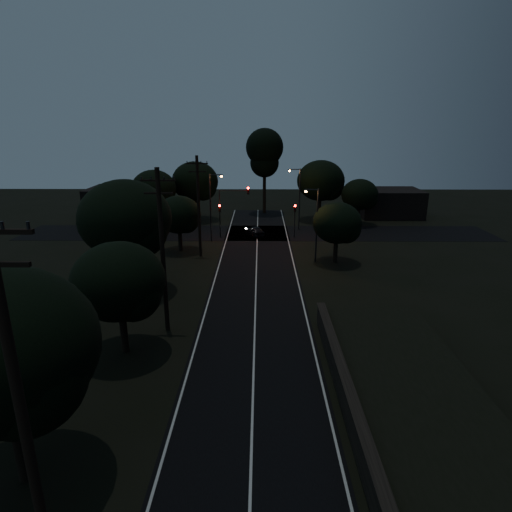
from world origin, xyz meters
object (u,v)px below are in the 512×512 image
object	(u,v)px
signal_right	(295,215)
utility_pole_near	(21,412)
utility_pole_far	(199,205)
signal_left	(220,214)
car	(255,231)
streetlight_b	(298,195)
utility_pole_mid	(162,249)
streetlight_c	(315,220)
signal_mast	(233,202)
streetlight_a	(212,203)
tall_pine	(265,153)

from	to	relation	value
signal_right	utility_pole_near	bearing A→B (deg)	-104.17
utility_pole_far	signal_right	size ratio (longest dim) A/B	2.56
utility_pole_far	signal_left	bearing A→B (deg)	80.06
car	streetlight_b	bearing A→B (deg)	-171.11
utility_pole_mid	signal_left	world-z (taller)	utility_pole_mid
signal_left	signal_right	world-z (taller)	same
signal_right	streetlight_c	distance (m)	10.18
utility_pole_far	signal_left	size ratio (longest dim) A/B	2.56
utility_pole_far	signal_mast	bearing A→B (deg)	68.89
streetlight_a	tall_pine	bearing A→B (deg)	69.64
utility_pole_far	signal_mast	world-z (taller)	utility_pole_far
signal_left	signal_right	size ratio (longest dim) A/B	1.00
tall_pine	signal_right	xyz separation A→B (m)	(3.60, -15.01, -6.45)
tall_pine	signal_left	xyz separation A→B (m)	(-5.60, -15.01, -6.45)
streetlight_a	streetlight_b	distance (m)	12.19
tall_pine	streetlight_a	distance (m)	18.72
utility_pole_near	car	xyz separation A→B (m)	(5.73, 42.57, -5.63)
utility_pole_mid	car	xyz separation A→B (m)	(5.73, 25.57, -5.12)
signal_right	tall_pine	bearing A→B (deg)	103.49
signal_left	streetlight_b	bearing A→B (deg)	22.05
utility_pole_mid	streetlight_a	xyz separation A→B (m)	(0.69, 23.00, -1.10)
utility_pole_mid	signal_left	bearing A→B (deg)	86.79
utility_pole_far	car	world-z (taller)	utility_pole_far
tall_pine	streetlight_c	world-z (taller)	tall_pine
signal_right	streetlight_a	world-z (taller)	streetlight_a
car	tall_pine	bearing A→B (deg)	-117.73
utility_pole_far	tall_pine	size ratio (longest dim) A/B	0.81
streetlight_c	utility_pole_mid	bearing A→B (deg)	-128.26
signal_left	streetlight_b	distance (m)	10.84
utility_pole_mid	utility_pole_far	distance (m)	17.00
utility_pole_near	signal_right	size ratio (longest dim) A/B	2.93
signal_mast	signal_left	bearing A→B (deg)	-179.87
utility_pole_far	utility_pole_mid	bearing A→B (deg)	-90.00
signal_mast	tall_pine	bearing A→B (deg)	75.38
utility_pole_near	utility_pole_mid	bearing A→B (deg)	90.00
utility_pole_near	signal_right	distance (m)	43.44
utility_pole_mid	tall_pine	bearing A→B (deg)	80.07
utility_pole_far	streetlight_a	world-z (taller)	utility_pole_far
signal_mast	streetlight_c	bearing A→B (deg)	-48.81
signal_left	streetlight_c	xyz separation A→B (m)	(10.43, -9.99, 1.51)
streetlight_a	signal_left	bearing A→B (deg)	70.41
tall_pine	car	distance (m)	16.88
tall_pine	signal_right	distance (m)	16.73
utility_pole_far	signal_right	xyz separation A→B (m)	(10.60, 7.99, -2.65)
utility_pole_near	tall_pine	distance (m)	57.51
utility_pole_far	signal_left	distance (m)	8.53
signal_right	streetlight_c	xyz separation A→B (m)	(1.23, -9.99, 1.51)
utility_pole_mid	streetlight_c	xyz separation A→B (m)	(11.83, 15.00, -1.39)
utility_pole_far	signal_mast	xyz separation A→B (m)	(3.09, 7.99, -1.15)
streetlight_b	signal_left	bearing A→B (deg)	-157.95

